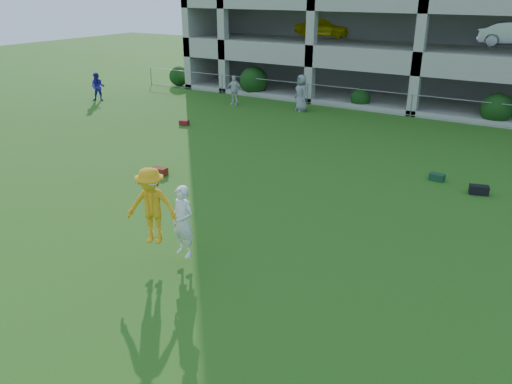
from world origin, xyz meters
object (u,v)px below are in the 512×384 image
Objects in this scene: frisbee_contest at (159,209)px; bystander_a at (98,87)px; bystander_c at (301,93)px; bystander_b at (234,90)px.

bystander_a is at bearing 141.75° from frisbee_contest.
frisbee_contest is at bearing -39.03° from bystander_c.
bystander_c is at bearing -15.43° from bystander_a.
bystander_a is 0.98× the size of bystander_b.
bystander_c reaches higher than bystander_a.
bystander_b is 0.86× the size of bystander_c.
bystander_a is 8.19m from bystander_b.
bystander_b is (7.50, 3.28, 0.02)m from bystander_a.
frisbee_contest is (4.26, -16.30, 0.39)m from bystander_c.
bystander_c is at bearing 104.65° from frisbee_contest.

